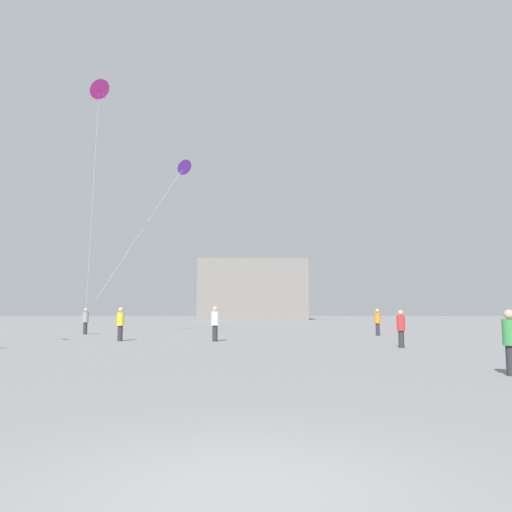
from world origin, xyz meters
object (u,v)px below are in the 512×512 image
Objects in this scene: kite_magenta_diamond at (99,90)px; building_left_hall at (252,290)px; person_in_red at (401,327)px; kite_violet_diamond at (183,168)px; person_in_white at (215,322)px; person_in_orange at (378,321)px; person_in_yellow at (120,323)px; person_in_grey at (86,320)px; person_in_green at (510,339)px.

kite_magenta_diamond is 61.33m from building_left_hall.
kite_magenta_diamond is (-16.47, 9.50, 14.95)m from person_in_red.
kite_magenta_diamond is 11.21m from kite_violet_diamond.
person_in_white is 0.14× the size of kite_violet_diamond.
person_in_orange is at bearing -159.26° from person_in_red.
person_in_yellow is 0.13× the size of kite_violet_diamond.
person_in_red is 0.92× the size of person_in_yellow.
person_in_green is at bearing -126.50° from person_in_grey.
building_left_hall is (-8.72, 58.65, 4.38)m from person_in_orange.
person_in_orange is 19.28m from person_in_grey.
person_in_red is at bearing -29.98° from kite_magenta_diamond.
person_in_white reaches higher than person_in_green.
person_in_red is 0.89× the size of person_in_white.
building_left_hall is at bearing 84.00° from kite_violet_diamond.
person_in_white is at bearing 34.51° from person_in_yellow.
kite_magenta_diamond is at bearing 160.74° from person_in_yellow.
person_in_grey is (-17.80, 21.57, 0.08)m from person_in_green.
kite_violet_diamond reaches higher than person_in_green.
kite_magenta_diamond is (-3.12, 4.76, 14.87)m from person_in_yellow.
person_in_orange is at bearing 58.96° from person_in_yellow.
kite_magenta_diamond reaches higher than kite_violet_diamond.
person_in_yellow is at bearing 164.08° from person_in_orange.
person_in_grey is 0.12× the size of kite_magenta_diamond.
person_in_grey is (-9.37, 7.77, -0.03)m from person_in_white.
kite_magenta_diamond reaches higher than person_in_orange.
person_in_green is 27.97m from person_in_grey.
person_in_grey is (-4.39, 7.51, 0.00)m from person_in_yellow.
person_in_green is at bearing -84.68° from building_left_hall.
person_in_yellow reaches higher than person_in_green.
building_left_hall is at bearing 122.08° from person_in_yellow.
person_in_yellow is at bearing -111.64° from person_in_white.
person_in_orange is at bearing -81.54° from building_left_hall.
person_in_red is at bearing -84.02° from building_left_hall.
building_left_hall is (9.22, 59.71, -10.51)m from kite_magenta_diamond.
person_in_orange is 23.34m from kite_magenta_diamond.
kite_violet_diamond reaches higher than person_in_red.
person_in_green is 19.43m from person_in_yellow.
person_in_green is (8.43, -13.80, -0.11)m from person_in_white.
person_in_grey is at bearing -95.97° from person_in_red.
person_in_yellow reaches higher than person_in_red.
kite_magenta_diamond is at bearing 17.15° from person_in_green.
person_in_orange is 1.06× the size of person_in_green.
building_left_hall reaches higher than person_in_yellow.
person_in_grey reaches higher than person_in_red.
person_in_grey is 58.09m from building_left_hall.
person_in_orange is 0.13× the size of kite_violet_diamond.
person_in_yellow is 1.00× the size of person_in_grey.
kite_violet_diamond is at bearing -119.08° from person_in_red.
person_in_white is at bearing -115.68° from person_in_grey.
building_left_hall is at bearing -18.82° from person_in_green.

